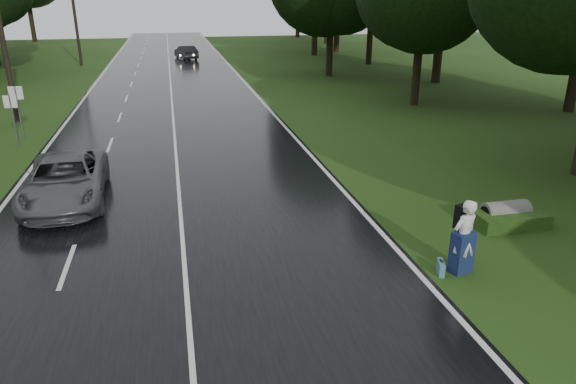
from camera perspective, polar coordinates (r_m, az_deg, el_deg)
name	(u,v)px	position (r m, az deg, el deg)	size (l,w,h in m)	color
ground	(187,294)	(12.96, -10.96, -10.83)	(160.00, 160.00, 0.00)	#254414
road	(173,115)	(31.80, -12.40, 8.15)	(12.00, 140.00, 0.04)	black
lane_center	(173,115)	(31.79, -12.40, 8.20)	(0.12, 140.00, 0.01)	silver
grey_car	(65,180)	(19.25, -23.07, 1.21)	(2.55, 5.53, 1.54)	#525557
far_car	(186,52)	(59.78, -11.02, 14.68)	(1.48, 4.24, 1.40)	black
hitchhiker	(463,239)	(13.98, 18.53, -4.87)	(0.83, 0.79, 1.98)	silver
suitcase	(441,268)	(14.04, 16.26, -7.90)	(0.14, 0.48, 0.34)	teal
culvert	(504,223)	(17.75, 22.41, -3.10)	(0.71, 0.71, 1.43)	slate
utility_pole_mid	(18,122)	(33.20, -27.30, 6.81)	(1.80, 0.28, 10.86)	black
utility_pole_far	(82,65)	(57.40, -21.51, 12.67)	(1.80, 0.28, 10.12)	black
road_sign_a	(19,146)	(27.77, -27.25, 4.46)	(0.57, 0.10, 2.38)	white
road_sign_b	(24,140)	(28.83, -26.74, 5.08)	(0.63, 0.10, 2.61)	white
tree_right_d	(414,105)	(35.18, 13.52, 9.22)	(8.09, 8.09, 12.63)	black
tree_right_e	(329,76)	(46.79, 4.46, 12.48)	(8.45, 8.45, 13.21)	black
tree_right_f	(314,55)	(62.95, 2.87, 14.64)	(10.29, 10.29, 16.09)	black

